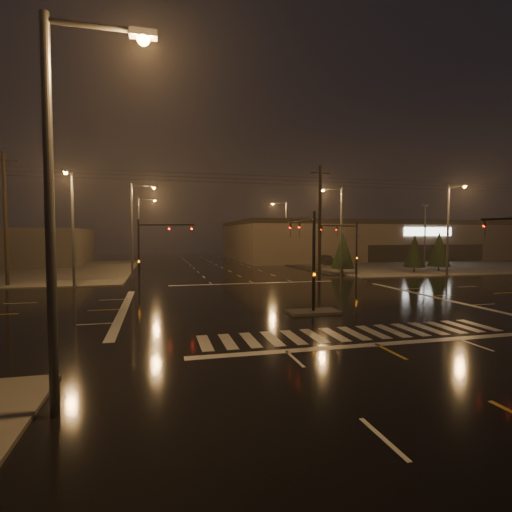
% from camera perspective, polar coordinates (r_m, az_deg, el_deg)
% --- Properties ---
extents(ground, '(140.00, 140.00, 0.00)m').
position_cam_1_polar(ground, '(27.74, 5.07, -6.57)').
color(ground, black).
rests_on(ground, ground).
extents(sidewalk_ne, '(36.00, 36.00, 0.12)m').
position_cam_1_polar(sidewalk_ne, '(68.23, 20.89, -1.02)').
color(sidewalk_ne, '#4E4B45').
rests_on(sidewalk_ne, ground).
extents(median_island, '(3.00, 1.60, 0.15)m').
position_cam_1_polar(median_island, '(24.04, 8.20, -7.90)').
color(median_island, '#4E4B45').
rests_on(median_island, ground).
extents(crosswalk, '(15.00, 2.60, 0.01)m').
position_cam_1_polar(crosswalk, '(19.62, 13.80, -10.65)').
color(crosswalk, beige).
rests_on(crosswalk, ground).
extents(stop_bar_near, '(16.00, 0.50, 0.01)m').
position_cam_1_polar(stop_bar_near, '(17.93, 16.84, -12.00)').
color(stop_bar_near, beige).
rests_on(stop_bar_near, ground).
extents(stop_bar_far, '(16.00, 0.50, 0.01)m').
position_cam_1_polar(stop_bar_far, '(38.20, -0.32, -3.92)').
color(stop_bar_far, beige).
rests_on(stop_bar_far, ground).
extents(parking_lot, '(50.00, 24.00, 0.08)m').
position_cam_1_polar(parking_lot, '(69.65, 25.21, -1.05)').
color(parking_lot, black).
rests_on(parking_lot, ground).
extents(retail_building, '(60.20, 28.30, 7.20)m').
position_cam_1_polar(retail_building, '(84.21, 17.52, 2.34)').
color(retail_building, brown).
rests_on(retail_building, ground).
extents(signal_mast_median, '(0.25, 4.59, 6.00)m').
position_cam_1_polar(signal_mast_median, '(24.49, 7.45, 0.97)').
color(signal_mast_median, black).
rests_on(signal_mast_median, ground).
extents(signal_mast_ne, '(4.84, 1.86, 6.00)m').
position_cam_1_polar(signal_mast_ne, '(40.44, 13.18, 1.77)').
color(signal_mast_ne, black).
rests_on(signal_mast_ne, ground).
extents(signal_mast_nw, '(4.84, 1.86, 6.00)m').
position_cam_1_polar(signal_mast_nw, '(36.01, -14.85, 1.60)').
color(signal_mast_nw, black).
rests_on(signal_mast_nw, ground).
extents(streetlight_0, '(2.77, 0.32, 10.00)m').
position_cam_1_polar(streetlight_0, '(11.16, -25.87, 8.85)').
color(streetlight_0, '#38383A').
rests_on(streetlight_0, ground).
extents(streetlight_1, '(2.77, 0.32, 10.00)m').
position_cam_1_polar(streetlight_1, '(43.94, -16.93, 4.43)').
color(streetlight_1, '#38383A').
rests_on(streetlight_1, ground).
extents(streetlight_2, '(2.77, 0.32, 10.00)m').
position_cam_1_polar(streetlight_2, '(59.92, -16.13, 4.03)').
color(streetlight_2, '#38383A').
rests_on(streetlight_2, ground).
extents(streetlight_3, '(2.77, 0.32, 10.00)m').
position_cam_1_polar(streetlight_3, '(46.45, 11.76, 4.41)').
color(streetlight_3, '#38383A').
rests_on(streetlight_3, ground).
extents(streetlight_4, '(2.77, 0.32, 10.00)m').
position_cam_1_polar(streetlight_4, '(65.06, 4.09, 4.05)').
color(streetlight_4, '#38383A').
rests_on(streetlight_4, ground).
extents(streetlight_5, '(0.32, 2.77, 10.00)m').
position_cam_1_polar(streetlight_5, '(37.73, -24.82, 4.54)').
color(streetlight_5, '#38383A').
rests_on(streetlight_5, ground).
extents(streetlight_6, '(0.32, 2.77, 10.00)m').
position_cam_1_polar(streetlight_6, '(48.27, 25.99, 4.12)').
color(streetlight_6, '#38383A').
rests_on(streetlight_6, ground).
extents(utility_pole_0, '(2.20, 0.32, 12.00)m').
position_cam_1_polar(utility_pole_0, '(41.98, -32.19, 4.62)').
color(utility_pole_0, black).
rests_on(utility_pole_0, ground).
extents(utility_pole_1, '(2.20, 0.32, 12.00)m').
position_cam_1_polar(utility_pole_1, '(43.33, 9.10, 4.98)').
color(utility_pole_1, black).
rests_on(utility_pole_1, ground).
extents(conifer_0, '(2.72, 2.72, 4.96)m').
position_cam_1_polar(conifer_0, '(48.03, 12.29, 0.81)').
color(conifer_0, black).
rests_on(conifer_0, ground).
extents(conifer_1, '(2.54, 2.54, 4.67)m').
position_cam_1_polar(conifer_1, '(52.40, 21.71, 0.68)').
color(conifer_1, black).
rests_on(conifer_1, ground).
extents(conifer_2, '(2.73, 2.73, 4.97)m').
position_cam_1_polar(conifer_2, '(55.02, 24.68, 0.88)').
color(conifer_2, black).
rests_on(conifer_2, ground).
extents(car_parked, '(2.05, 4.86, 1.64)m').
position_cam_1_polar(car_parked, '(62.67, 9.99, -0.51)').
color(car_parked, black).
rests_on(car_parked, ground).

